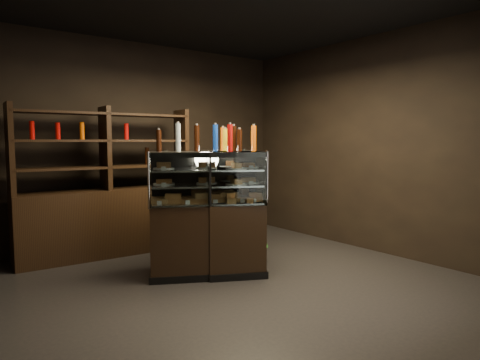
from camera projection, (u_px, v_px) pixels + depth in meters
ground at (232, 287)px, 4.53m from camera, size 5.00×5.00×0.00m
room_shell at (232, 102)px, 4.35m from camera, size 5.02×5.02×3.01m
display_case at (219, 230)px, 5.15m from camera, size 1.73×1.47×1.44m
food_display at (219, 183)px, 5.10m from camera, size 1.35×1.17×0.44m
bottles_top at (218, 139)px, 5.06m from camera, size 1.19×1.03×0.30m
potted_conifer at (253, 224)px, 5.44m from camera, size 0.40×0.40×0.86m
back_shelving at (107, 211)px, 5.75m from camera, size 2.33×0.51×2.00m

